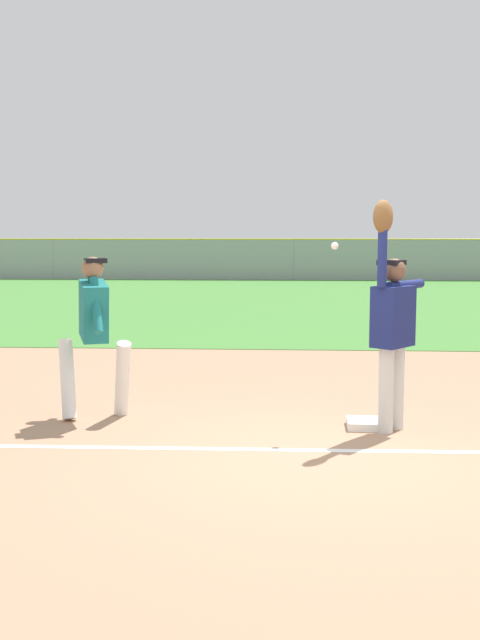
{
  "coord_description": "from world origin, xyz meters",
  "views": [
    {
      "loc": [
        -0.36,
        -6.68,
        1.97
      ],
      "look_at": [
        -0.83,
        1.38,
        1.05
      ],
      "focal_mm": 43.15,
      "sensor_mm": 36.0,
      "label": 1
    }
  ],
  "objects_px": {
    "parked_car_red": "(191,261)",
    "first_base": "(366,424)",
    "fielder": "(392,320)",
    "baseball": "(335,246)",
    "parked_car_black": "(423,262)",
    "runner": "(94,325)",
    "parked_car_tan": "(305,261)",
    "parked_car_white": "(83,261)"
  },
  "relations": [
    {
      "from": "first_base",
      "to": "fielder",
      "type": "distance_m",
      "value": 1.11
    },
    {
      "from": "runner",
      "to": "first_base",
      "type": "bearing_deg",
      "value": -26.25
    },
    {
      "from": "parked_car_black",
      "to": "runner",
      "type": "bearing_deg",
      "value": -111.4
    },
    {
      "from": "runner",
      "to": "baseball",
      "type": "height_order",
      "value": "baseball"
    },
    {
      "from": "parked_car_black",
      "to": "parked_car_red",
      "type": "bearing_deg",
      "value": 172.36
    },
    {
      "from": "parked_car_black",
      "to": "first_base",
      "type": "bearing_deg",
      "value": -105.63
    },
    {
      "from": "fielder",
      "to": "parked_car_tan",
      "type": "bearing_deg",
      "value": -50.82
    },
    {
      "from": "fielder",
      "to": "runner",
      "type": "relative_size",
      "value": 1.33
    },
    {
      "from": "runner",
      "to": "parked_car_white",
      "type": "distance_m",
      "value": 28.01
    },
    {
      "from": "runner",
      "to": "parked_car_tan",
      "type": "distance_m",
      "value": 27.84
    },
    {
      "from": "parked_car_white",
      "to": "parked_car_black",
      "type": "xyz_separation_m",
      "value": [
        15.48,
        -0.05,
        0.0
      ]
    },
    {
      "from": "parked_car_tan",
      "to": "baseball",
      "type": "bearing_deg",
      "value": -85.02
    },
    {
      "from": "baseball",
      "to": "parked_car_black",
      "type": "height_order",
      "value": "baseball"
    },
    {
      "from": "first_base",
      "to": "runner",
      "type": "xyz_separation_m",
      "value": [
        -2.84,
        0.25,
        0.96
      ]
    },
    {
      "from": "baseball",
      "to": "parked_car_black",
      "type": "bearing_deg",
      "value": 78.21
    },
    {
      "from": "first_base",
      "to": "baseball",
      "type": "relative_size",
      "value": 5.14
    },
    {
      "from": "baseball",
      "to": "parked_car_white",
      "type": "relative_size",
      "value": 0.02
    },
    {
      "from": "parked_car_red",
      "to": "baseball",
      "type": "bearing_deg",
      "value": -84.26
    },
    {
      "from": "fielder",
      "to": "parked_car_white",
      "type": "bearing_deg",
      "value": -30.42
    },
    {
      "from": "parked_car_white",
      "to": "runner",
      "type": "bearing_deg",
      "value": -75.95
    },
    {
      "from": "first_base",
      "to": "parked_car_black",
      "type": "distance_m",
      "value": 27.77
    },
    {
      "from": "baseball",
      "to": "parked_car_white",
      "type": "bearing_deg",
      "value": 109.74
    },
    {
      "from": "first_base",
      "to": "parked_car_white",
      "type": "xyz_separation_m",
      "value": [
        -10.13,
        27.29,
        0.63
      ]
    },
    {
      "from": "parked_car_red",
      "to": "parked_car_black",
      "type": "xyz_separation_m",
      "value": [
        10.52,
        -0.57,
        0.0
      ]
    },
    {
      "from": "first_base",
      "to": "parked_car_tan",
      "type": "height_order",
      "value": "parked_car_tan"
    },
    {
      "from": "fielder",
      "to": "parked_car_black",
      "type": "xyz_separation_m",
      "value": [
        5.12,
        27.36,
        -0.45
      ]
    },
    {
      "from": "fielder",
      "to": "first_base",
      "type": "bearing_deg",
      "value": 10.82
    },
    {
      "from": "parked_car_white",
      "to": "baseball",
      "type": "bearing_deg",
      "value": -71.3
    },
    {
      "from": "fielder",
      "to": "parked_car_red",
      "type": "height_order",
      "value": "fielder"
    },
    {
      "from": "parked_car_tan",
      "to": "parked_car_black",
      "type": "bearing_deg",
      "value": -1.58
    },
    {
      "from": "parked_car_white",
      "to": "parked_car_red",
      "type": "height_order",
      "value": "same"
    },
    {
      "from": "fielder",
      "to": "baseball",
      "type": "distance_m",
      "value": 0.92
    },
    {
      "from": "parked_car_tan",
      "to": "parked_car_black",
      "type": "height_order",
      "value": "same"
    },
    {
      "from": "parked_car_white",
      "to": "parked_car_black",
      "type": "height_order",
      "value": "same"
    },
    {
      "from": "runner",
      "to": "parked_car_black",
      "type": "distance_m",
      "value": 28.21
    },
    {
      "from": "fielder",
      "to": "baseball",
      "type": "xyz_separation_m",
      "value": [
        -0.56,
        0.13,
        0.72
      ]
    },
    {
      "from": "parked_car_red",
      "to": "first_base",
      "type": "bearing_deg",
      "value": -83.59
    },
    {
      "from": "runner",
      "to": "parked_car_black",
      "type": "relative_size",
      "value": 0.38
    },
    {
      "from": "baseball",
      "to": "parked_car_black",
      "type": "xyz_separation_m",
      "value": [
        5.69,
        27.23,
        -1.16
      ]
    },
    {
      "from": "parked_car_white",
      "to": "parked_car_red",
      "type": "distance_m",
      "value": 4.98
    },
    {
      "from": "first_base",
      "to": "runner",
      "type": "height_order",
      "value": "runner"
    },
    {
      "from": "parked_car_white",
      "to": "parked_car_red",
      "type": "xyz_separation_m",
      "value": [
        4.96,
        0.52,
        0.0
      ]
    }
  ]
}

